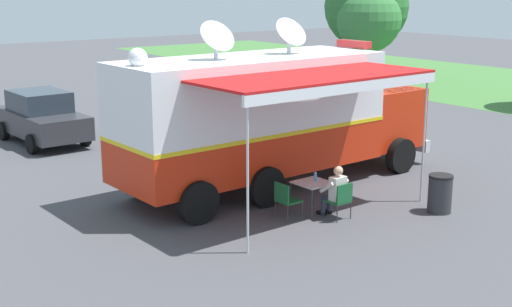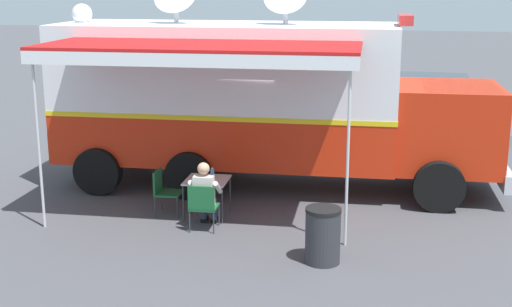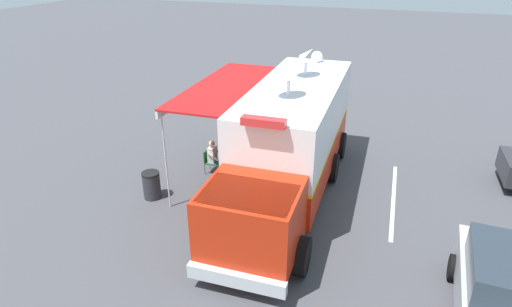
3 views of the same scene
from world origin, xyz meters
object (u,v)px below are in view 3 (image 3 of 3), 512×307
Objects in this scene: water_bottle at (232,154)px; trash_bin at (152,185)px; folding_chair_at_table at (210,159)px; command_truck at (290,139)px; car_far_corner at (506,295)px; folding_table at (232,157)px; folding_chair_beside_table at (240,151)px; seated_responder at (215,156)px.

trash_bin is at bearing 51.31° from water_bottle.
water_bottle reaches higher than folding_chair_at_table.
trash_bin is (4.06, 1.80, -1.49)m from command_truck.
car_far_corner is at bearing 151.41° from water_bottle.
water_bottle is (-0.04, 0.10, 0.16)m from folding_table.
folding_table is 0.95× the size of folding_chair_at_table.
seated_responder is (0.58, 0.99, 0.14)m from folding_chair_beside_table.
folding_chair_at_table and folding_chair_beside_table have the same top height.
command_truck is 2.24× the size of car_far_corner.
car_far_corner is (-8.67, 4.34, 0.23)m from seated_responder.
trash_bin is at bearing -11.87° from car_far_corner.
folding_chair_at_table is at bearing -114.01° from trash_bin.
command_truck is at bearing 147.67° from folding_chair_beside_table.
seated_responder is at bearing -177.87° from folding_chair_at_table.
seated_responder is 0.29× the size of car_far_corner.
folding_table is 0.19× the size of car_far_corner.
trash_bin is at bearing 65.99° from folding_chair_at_table.
seated_responder is 2.57m from trash_bin.
command_truck is 11.55× the size of folding_table.
water_bottle is at bearing -176.95° from seated_responder.
command_truck reaches higher than water_bottle.
water_bottle reaches higher than folding_chair_beside_table.
command_truck is 7.66× the size of seated_responder.
folding_chair_at_table is at bearing -8.46° from command_truck.
water_bottle is at bearing -12.59° from command_truck.
folding_table is at bearing -169.87° from folding_chair_at_table.
water_bottle is at bearing 94.01° from folding_chair_beside_table.
seated_responder is at bearing -26.58° from car_far_corner.
car_far_corner is at bearing 150.96° from folding_table.
water_bottle is at bearing 109.47° from folding_table.
car_far_corner is (-8.06, 4.47, 0.21)m from folding_table.
folding_chair_at_table is 0.23m from seated_responder.
car_far_corner is at bearing 146.25° from command_truck.
folding_chair_at_table is (0.84, 0.04, -0.32)m from water_bottle.
command_truck is 10.52× the size of trash_bin.
folding_chair_at_table is 0.20× the size of car_far_corner.
folding_chair_beside_table is at bearing -32.33° from command_truck.
folding_chair_at_table is (3.06, -0.45, -1.43)m from command_truck.
command_truck reaches higher than car_far_corner.
folding_table is at bearing -29.04° from car_far_corner.
folding_chair_beside_table is 0.96× the size of trash_bin.
folding_chair_beside_table is (0.03, -0.85, -0.16)m from folding_table.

